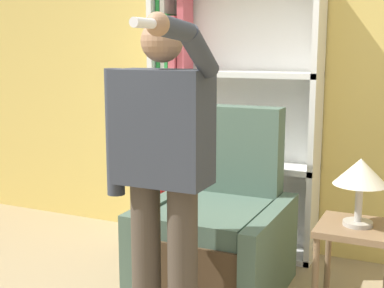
% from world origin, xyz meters
% --- Properties ---
extents(wall_back, '(8.00, 0.06, 2.80)m').
position_xyz_m(wall_back, '(0.00, 2.03, 1.40)').
color(wall_back, '#E0C160').
rests_on(wall_back, ground_plane).
extents(bookcase, '(1.27, 0.28, 1.99)m').
position_xyz_m(bookcase, '(-0.30, 1.87, 0.96)').
color(bookcase, white).
rests_on(bookcase, ground_plane).
extents(armchair, '(0.82, 0.90, 1.14)m').
position_xyz_m(armchair, '(0.00, 1.18, 0.35)').
color(armchair, '#4C3823').
rests_on(armchair, ground_plane).
extents(person_standing, '(0.60, 0.78, 1.65)m').
position_xyz_m(person_standing, '(0.02, 0.40, 0.95)').
color(person_standing, '#473D33').
rests_on(person_standing, ground_plane).
extents(side_table, '(0.42, 0.42, 0.56)m').
position_xyz_m(side_table, '(0.85, 1.10, 0.45)').
color(side_table, '#846647').
rests_on(side_table, ground_plane).
extents(table_lamp, '(0.29, 0.29, 0.38)m').
position_xyz_m(table_lamp, '(0.85, 1.10, 0.84)').
color(table_lamp, '#B7B2A8').
rests_on(table_lamp, side_table).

